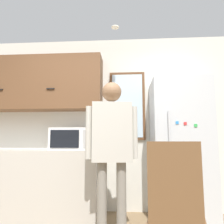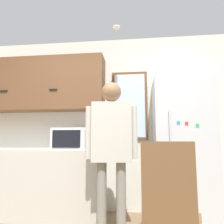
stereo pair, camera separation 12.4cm
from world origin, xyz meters
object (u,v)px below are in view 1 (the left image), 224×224
refrigerator (180,149)px  chair (176,208)px  person (112,139)px  microwave (72,139)px

refrigerator → chair: refrigerator is taller
person → chair: (0.53, -0.80, -0.50)m
microwave → refrigerator: refrigerator is taller
person → refrigerator: (0.90, 0.56, -0.12)m
refrigerator → person: bearing=-147.9°
person → refrigerator: refrigerator is taller
microwave → refrigerator: 1.50m
microwave → person: (0.60, -0.54, -0.01)m
refrigerator → microwave: bearing=-179.1°
microwave → refrigerator: bearing=0.9°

